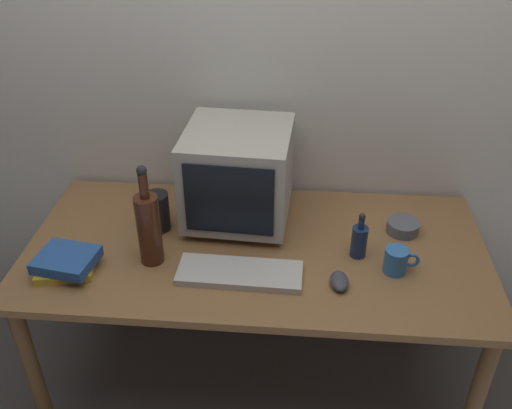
{
  "coord_description": "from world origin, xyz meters",
  "views": [
    {
      "loc": [
        0.14,
        -1.61,
        1.99
      ],
      "look_at": [
        0.0,
        0.0,
        0.93
      ],
      "focal_mm": 39.35,
      "sensor_mm": 36.0,
      "label": 1
    }
  ],
  "objects_px": {
    "crt_monitor": "(238,175)",
    "bottle_tall": "(149,227)",
    "bottle_short": "(359,240)",
    "cd_spindle": "(403,227)",
    "mug": "(397,260)",
    "book_stack": "(66,262)",
    "metal_canister": "(158,212)",
    "computer_mouse": "(339,281)",
    "keyboard": "(240,273)"
  },
  "relations": [
    {
      "from": "crt_monitor",
      "to": "mug",
      "type": "xyz_separation_m",
      "value": [
        0.57,
        -0.28,
        -0.15
      ]
    },
    {
      "from": "crt_monitor",
      "to": "cd_spindle",
      "type": "bearing_deg",
      "value": -3.79
    },
    {
      "from": "mug",
      "to": "crt_monitor",
      "type": "bearing_deg",
      "value": 154.11
    },
    {
      "from": "mug",
      "to": "cd_spindle",
      "type": "distance_m",
      "value": 0.24
    },
    {
      "from": "book_stack",
      "to": "computer_mouse",
      "type": "bearing_deg",
      "value": -0.04
    },
    {
      "from": "computer_mouse",
      "to": "bottle_short",
      "type": "height_order",
      "value": "bottle_short"
    },
    {
      "from": "mug",
      "to": "cd_spindle",
      "type": "height_order",
      "value": "mug"
    },
    {
      "from": "crt_monitor",
      "to": "bottle_short",
      "type": "bearing_deg",
      "value": -23.95
    },
    {
      "from": "bottle_tall",
      "to": "computer_mouse",
      "type": "bearing_deg",
      "value": -6.97
    },
    {
      "from": "keyboard",
      "to": "mug",
      "type": "height_order",
      "value": "mug"
    },
    {
      "from": "cd_spindle",
      "to": "bottle_tall",
      "type": "bearing_deg",
      "value": -164.67
    },
    {
      "from": "bottle_tall",
      "to": "metal_canister",
      "type": "bearing_deg",
      "value": 96.27
    },
    {
      "from": "book_stack",
      "to": "metal_canister",
      "type": "height_order",
      "value": "metal_canister"
    },
    {
      "from": "crt_monitor",
      "to": "computer_mouse",
      "type": "xyz_separation_m",
      "value": [
        0.37,
        -0.37,
        -0.17
      ]
    },
    {
      "from": "computer_mouse",
      "to": "mug",
      "type": "bearing_deg",
      "value": 21.12
    },
    {
      "from": "computer_mouse",
      "to": "book_stack",
      "type": "relative_size",
      "value": 0.44
    },
    {
      "from": "mug",
      "to": "metal_canister",
      "type": "bearing_deg",
      "value": 168.12
    },
    {
      "from": "bottle_short",
      "to": "mug",
      "type": "xyz_separation_m",
      "value": [
        0.12,
        -0.08,
        -0.02
      ]
    },
    {
      "from": "crt_monitor",
      "to": "bottle_short",
      "type": "height_order",
      "value": "crt_monitor"
    },
    {
      "from": "metal_canister",
      "to": "bottle_tall",
      "type": "bearing_deg",
      "value": -83.73
    },
    {
      "from": "bottle_tall",
      "to": "cd_spindle",
      "type": "distance_m",
      "value": 0.94
    },
    {
      "from": "bottle_short",
      "to": "crt_monitor",
      "type": "bearing_deg",
      "value": 156.05
    },
    {
      "from": "computer_mouse",
      "to": "bottle_short",
      "type": "relative_size",
      "value": 0.57
    },
    {
      "from": "crt_monitor",
      "to": "bottle_tall",
      "type": "xyz_separation_m",
      "value": [
        -0.27,
        -0.29,
        -0.05
      ]
    },
    {
      "from": "crt_monitor",
      "to": "bottle_tall",
      "type": "bearing_deg",
      "value": -133.57
    },
    {
      "from": "crt_monitor",
      "to": "cd_spindle",
      "type": "xyz_separation_m",
      "value": [
        0.62,
        -0.04,
        -0.17
      ]
    },
    {
      "from": "bottle_tall",
      "to": "mug",
      "type": "distance_m",
      "value": 0.84
    },
    {
      "from": "metal_canister",
      "to": "book_stack",
      "type": "bearing_deg",
      "value": -133.39
    },
    {
      "from": "bottle_tall",
      "to": "bottle_short",
      "type": "xyz_separation_m",
      "value": [
        0.72,
        0.09,
        -0.08
      ]
    },
    {
      "from": "computer_mouse",
      "to": "mug",
      "type": "distance_m",
      "value": 0.22
    },
    {
      "from": "bottle_tall",
      "to": "bottle_short",
      "type": "bearing_deg",
      "value": 7.06
    },
    {
      "from": "bottle_short",
      "to": "bottle_tall",
      "type": "bearing_deg",
      "value": -172.94
    },
    {
      "from": "mug",
      "to": "bottle_tall",
      "type": "bearing_deg",
      "value": -179.23
    },
    {
      "from": "bottle_short",
      "to": "cd_spindle",
      "type": "distance_m",
      "value": 0.24
    },
    {
      "from": "crt_monitor",
      "to": "keyboard",
      "type": "relative_size",
      "value": 0.97
    },
    {
      "from": "keyboard",
      "to": "book_stack",
      "type": "xyz_separation_m",
      "value": [
        -0.59,
        -0.02,
        0.02
      ]
    },
    {
      "from": "crt_monitor",
      "to": "cd_spindle",
      "type": "height_order",
      "value": "crt_monitor"
    },
    {
      "from": "bottle_short",
      "to": "book_stack",
      "type": "relative_size",
      "value": 0.79
    },
    {
      "from": "bottle_short",
      "to": "book_stack",
      "type": "distance_m",
      "value": 1.01
    },
    {
      "from": "crt_monitor",
      "to": "bottle_tall",
      "type": "relative_size",
      "value": 1.08
    },
    {
      "from": "keyboard",
      "to": "computer_mouse",
      "type": "distance_m",
      "value": 0.33
    },
    {
      "from": "keyboard",
      "to": "metal_canister",
      "type": "xyz_separation_m",
      "value": [
        -0.33,
        0.25,
        0.06
      ]
    },
    {
      "from": "crt_monitor",
      "to": "keyboard",
      "type": "height_order",
      "value": "crt_monitor"
    },
    {
      "from": "bottle_tall",
      "to": "cd_spindle",
      "type": "bearing_deg",
      "value": 15.33
    },
    {
      "from": "book_stack",
      "to": "metal_canister",
      "type": "relative_size",
      "value": 1.5
    },
    {
      "from": "crt_monitor",
      "to": "bottle_tall",
      "type": "distance_m",
      "value": 0.4
    },
    {
      "from": "metal_canister",
      "to": "bottle_short",
      "type": "bearing_deg",
      "value": -7.98
    },
    {
      "from": "bottle_tall",
      "to": "book_stack",
      "type": "xyz_separation_m",
      "value": [
        -0.28,
        -0.08,
        -0.11
      ]
    },
    {
      "from": "bottle_tall",
      "to": "bottle_short",
      "type": "relative_size",
      "value": 2.14
    },
    {
      "from": "mug",
      "to": "metal_canister",
      "type": "height_order",
      "value": "metal_canister"
    }
  ]
}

